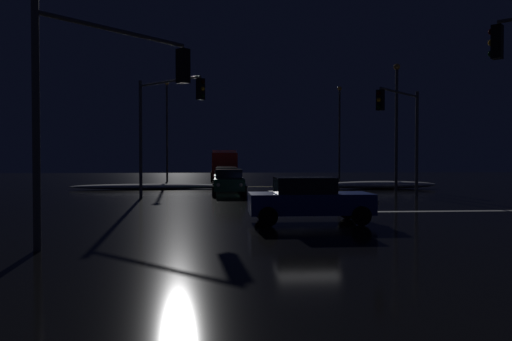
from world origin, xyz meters
TOP-DOWN VIEW (x-y plane):
  - ground at (0.00, 0.00)m, footprint 120.00×120.00m
  - stop_line_north at (0.00, 7.55)m, footprint 0.35×12.86m
  - centre_line_ns at (0.00, 19.15)m, footprint 22.00×0.15m
  - crosswalk_bar_east at (7.65, 0.00)m, footprint 12.86×0.40m
  - snow_bank_left_curb at (-8.35, 16.22)m, footprint 11.98×1.50m
  - snow_bank_right_curb at (8.35, 15.64)m, footprint 8.64×1.50m
  - sedan_green at (-2.97, 10.38)m, footprint 2.02×4.33m
  - sedan_silver at (-3.01, 16.42)m, footprint 2.02×4.33m
  - sedan_white at (-2.93, 22.55)m, footprint 2.02×4.33m
  - box_truck at (-3.00, 30.32)m, footprint 2.68×8.28m
  - sedan_blue_crossing at (-0.51, -3.22)m, footprint 4.33×2.02m
  - traffic_signal_nw at (-6.50, 6.50)m, footprint 3.78×3.78m
  - traffic_signal_sw at (-6.52, -6.52)m, footprint 3.56×3.56m
  - traffic_signal_ne at (6.51, 6.51)m, footprint 3.62×3.62m
  - streetlamp_left_far at (-8.65, 29.15)m, footprint 0.44×0.44m
  - streetlamp_right_far at (8.65, 29.15)m, footprint 0.44×0.44m
  - streetlamp_right_near at (8.65, 13.15)m, footprint 0.44×0.44m

SIDE VIEW (x-z plane):
  - ground at x=0.00m, z-range -0.10..0.00m
  - stop_line_north at x=0.00m, z-range 0.00..0.01m
  - centre_line_ns at x=0.00m, z-range 0.00..0.01m
  - crosswalk_bar_east at x=7.65m, z-range 0.00..0.01m
  - snow_bank_left_curb at x=-8.35m, z-range 0.00..0.40m
  - snow_bank_right_curb at x=8.35m, z-range 0.00..0.57m
  - sedan_green at x=-2.97m, z-range 0.02..1.59m
  - sedan_silver at x=-3.01m, z-range 0.02..1.59m
  - sedan_white at x=-2.93m, z-range 0.02..1.59m
  - sedan_blue_crossing at x=-0.51m, z-range 0.02..1.59m
  - box_truck at x=-3.00m, z-range 0.17..3.25m
  - traffic_signal_sw at x=-6.52m, z-range 1.17..7.15m
  - traffic_signal_ne at x=6.51m, z-range 1.20..7.34m
  - traffic_signal_nw at x=-6.50m, z-range 1.28..7.86m
  - streetlamp_right_near at x=8.65m, z-range 0.69..9.45m
  - streetlamp_right_far at x=8.65m, z-range 0.70..10.26m
  - streetlamp_left_far at x=-8.65m, z-range 0.70..10.63m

